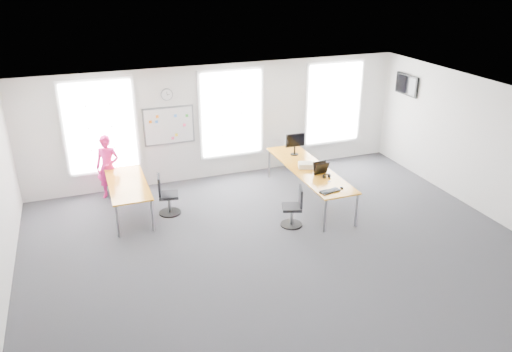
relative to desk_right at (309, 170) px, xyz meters
name	(u,v)px	position (x,y,z in m)	size (l,w,h in m)	color
floor	(278,247)	(-1.55, -1.84, -0.76)	(10.00, 10.00, 0.00)	#25252A
ceiling	(281,104)	(-1.55, -1.84, 2.24)	(10.00, 10.00, 0.00)	white
wall_back	(220,122)	(-1.55, 2.16, 0.74)	(10.00, 10.00, 0.00)	silver
wall_front	(406,303)	(-1.55, -5.84, 0.74)	(10.00, 10.00, 0.00)	silver
wall_right	(486,149)	(3.45, -1.84, 0.74)	(10.00, 10.00, 0.00)	silver
window_left	(100,127)	(-4.55, 2.13, 0.94)	(1.60, 0.06, 2.20)	silver
window_mid	(231,114)	(-1.25, 2.13, 0.94)	(1.60, 0.06, 2.20)	silver
window_right	(334,103)	(1.75, 2.13, 0.94)	(1.60, 0.06, 2.20)	silver
desk_right	(309,170)	(0.00, 0.00, 0.00)	(0.89, 3.32, 0.81)	orange
desk_left	(128,186)	(-4.18, 0.71, -0.05)	(0.84, 2.10, 0.77)	orange
chair_right	(294,209)	(-0.87, -1.10, -0.36)	(0.52, 0.52, 0.90)	black
chair_left	(166,197)	(-3.38, 0.42, -0.34)	(0.50, 0.50, 0.95)	black
person	(108,167)	(-4.50, 1.76, 0.04)	(0.58, 0.38, 1.59)	#DC1B6F
whiteboard	(169,126)	(-2.90, 2.13, 0.79)	(1.20, 0.03, 0.90)	white
wall_clock	(167,95)	(-2.90, 2.13, 1.59)	(0.30, 0.30, 0.04)	gray
tv	(407,85)	(3.40, 1.16, 1.54)	(0.06, 0.90, 0.55)	black
keyboard	(330,191)	(-0.16, -1.35, 0.06)	(0.47, 0.17, 0.02)	black
mouse	(342,188)	(0.16, -1.29, 0.07)	(0.07, 0.11, 0.04)	black
lens_cap	(329,181)	(0.09, -0.86, 0.06)	(0.06, 0.06, 0.01)	black
headphones	(326,176)	(0.11, -0.66, 0.10)	(0.17, 0.09, 0.10)	black
laptop_sleeve	(321,168)	(0.10, -0.40, 0.20)	(0.37, 0.24, 0.29)	black
paper_stack	(306,165)	(-0.06, 0.06, 0.11)	(0.35, 0.26, 0.12)	beige
monitor	(295,142)	(0.05, 0.94, 0.39)	(0.50, 0.21, 0.56)	black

